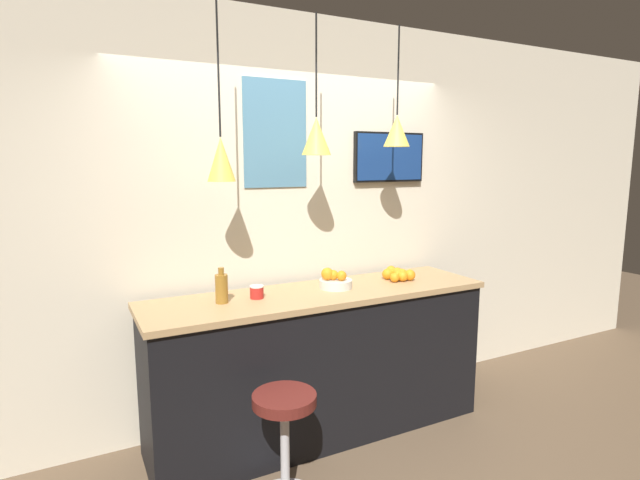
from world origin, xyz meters
name	(u,v)px	position (x,y,z in m)	size (l,w,h in m)	color
back_wall	(293,220)	(0.00, 1.07, 1.45)	(8.00, 0.06, 2.90)	beige
service_counter	(320,363)	(0.00, 0.64, 0.51)	(2.36, 0.63, 1.01)	black
bar_stool	(285,434)	(-0.52, 0.06, 0.42)	(0.41, 0.41, 0.65)	#B7B7BC
fruit_bowl	(335,281)	(0.13, 0.68, 1.06)	(0.23, 0.23, 0.14)	beige
orange_pile	(397,274)	(0.67, 0.69, 1.05)	(0.21, 0.27, 0.09)	orange
juice_bottle	(222,288)	(-0.66, 0.68, 1.11)	(0.08, 0.08, 0.22)	olive
spread_jar	(257,292)	(-0.44, 0.68, 1.05)	(0.09, 0.09, 0.08)	red
pendant_lamp_left	(221,158)	(-0.64, 0.70, 1.90)	(0.17, 0.17, 1.04)	black
pendant_lamp_middle	(316,136)	(0.00, 0.70, 2.04)	(0.19, 0.19, 0.88)	black
pendant_lamp_right	(397,130)	(0.64, 0.70, 2.09)	(0.19, 0.19, 0.82)	black
mounted_tv	(389,157)	(0.80, 1.02, 1.91)	(0.63, 0.04, 0.38)	black
wall_poster	(275,134)	(-0.15, 1.03, 2.07)	(0.47, 0.01, 0.74)	teal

